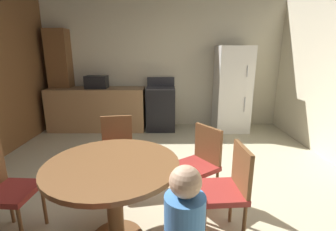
{
  "coord_description": "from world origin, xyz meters",
  "views": [
    {
      "loc": [
        0.06,
        -2.29,
        1.64
      ],
      "look_at": [
        0.09,
        0.67,
        0.86
      ],
      "focal_mm": 25.78,
      "sensor_mm": 36.0,
      "label": 1
    }
  ],
  "objects_px": {
    "refrigerator": "(232,89)",
    "dining_table": "(113,181)",
    "chair_northeast": "(200,161)",
    "chair_east": "(228,186)",
    "microwave": "(97,82)",
    "chair_north": "(117,147)",
    "chair_west": "(3,187)",
    "oven_range": "(161,108)"
  },
  "relations": [
    {
      "from": "dining_table",
      "to": "chair_northeast",
      "type": "height_order",
      "value": "chair_northeast"
    },
    {
      "from": "dining_table",
      "to": "chair_northeast",
      "type": "xyz_separation_m",
      "value": [
        0.81,
        0.57,
        -0.09
      ]
    },
    {
      "from": "refrigerator",
      "to": "microwave",
      "type": "height_order",
      "value": "refrigerator"
    },
    {
      "from": "dining_table",
      "to": "chair_west",
      "type": "distance_m",
      "value": 0.99
    },
    {
      "from": "chair_northeast",
      "to": "chair_north",
      "type": "relative_size",
      "value": 1.0
    },
    {
      "from": "microwave",
      "to": "chair_west",
      "type": "height_order",
      "value": "microwave"
    },
    {
      "from": "dining_table",
      "to": "chair_west",
      "type": "bearing_deg",
      "value": 176.08
    },
    {
      "from": "oven_range",
      "to": "chair_north",
      "type": "distance_m",
      "value": 2.33
    },
    {
      "from": "chair_northeast",
      "to": "chair_east",
      "type": "bearing_deg",
      "value": 74.22
    },
    {
      "from": "oven_range",
      "to": "chair_northeast",
      "type": "bearing_deg",
      "value": -79.84
    },
    {
      "from": "chair_east",
      "to": "microwave",
      "type": "bearing_deg",
      "value": -61.53
    },
    {
      "from": "chair_north",
      "to": "oven_range",
      "type": "bearing_deg",
      "value": 158.45
    },
    {
      "from": "microwave",
      "to": "dining_table",
      "type": "xyz_separation_m",
      "value": [
        1.01,
        -3.25,
        -0.43
      ]
    },
    {
      "from": "oven_range",
      "to": "chair_north",
      "type": "bearing_deg",
      "value": -102.12
    },
    {
      "from": "oven_range",
      "to": "refrigerator",
      "type": "distance_m",
      "value": 1.56
    },
    {
      "from": "chair_east",
      "to": "refrigerator",
      "type": "bearing_deg",
      "value": -108.66
    },
    {
      "from": "microwave",
      "to": "chair_north",
      "type": "distance_m",
      "value": 2.48
    },
    {
      "from": "refrigerator",
      "to": "chair_northeast",
      "type": "height_order",
      "value": "refrigerator"
    },
    {
      "from": "refrigerator",
      "to": "dining_table",
      "type": "distance_m",
      "value": 3.69
    },
    {
      "from": "microwave",
      "to": "chair_west",
      "type": "bearing_deg",
      "value": -89.51
    },
    {
      "from": "chair_east",
      "to": "chair_west",
      "type": "relative_size",
      "value": 1.0
    },
    {
      "from": "refrigerator",
      "to": "chair_west",
      "type": "distance_m",
      "value": 4.22
    },
    {
      "from": "dining_table",
      "to": "chair_west",
      "type": "xyz_separation_m",
      "value": [
        -0.99,
        0.07,
        -0.09
      ]
    },
    {
      "from": "microwave",
      "to": "chair_northeast",
      "type": "xyz_separation_m",
      "value": [
        1.82,
        -2.68,
        -0.53
      ]
    },
    {
      "from": "dining_table",
      "to": "chair_west",
      "type": "relative_size",
      "value": 1.28
    },
    {
      "from": "dining_table",
      "to": "chair_east",
      "type": "bearing_deg",
      "value": 3.65
    },
    {
      "from": "chair_west",
      "to": "chair_north",
      "type": "bearing_deg",
      "value": 51.68
    },
    {
      "from": "chair_northeast",
      "to": "chair_north",
      "type": "xyz_separation_m",
      "value": [
        -0.97,
        0.4,
        0.0
      ]
    },
    {
      "from": "refrigerator",
      "to": "chair_west",
      "type": "relative_size",
      "value": 2.02
    },
    {
      "from": "dining_table",
      "to": "chair_east",
      "type": "xyz_separation_m",
      "value": [
        0.99,
        0.06,
        -0.09
      ]
    },
    {
      "from": "refrigerator",
      "to": "chair_west",
      "type": "height_order",
      "value": "refrigerator"
    },
    {
      "from": "oven_range",
      "to": "chair_east",
      "type": "distance_m",
      "value": 3.25
    },
    {
      "from": "chair_northeast",
      "to": "oven_range",
      "type": "bearing_deg",
      "value": -115.04
    },
    {
      "from": "refrigerator",
      "to": "chair_east",
      "type": "height_order",
      "value": "refrigerator"
    },
    {
      "from": "refrigerator",
      "to": "chair_northeast",
      "type": "distance_m",
      "value": 2.84
    },
    {
      "from": "chair_north",
      "to": "chair_west",
      "type": "height_order",
      "value": "same"
    },
    {
      "from": "dining_table",
      "to": "chair_northeast",
      "type": "distance_m",
      "value": 0.99
    },
    {
      "from": "microwave",
      "to": "chair_north",
      "type": "relative_size",
      "value": 0.51
    },
    {
      "from": "chair_northeast",
      "to": "microwave",
      "type": "bearing_deg",
      "value": -90.99
    },
    {
      "from": "oven_range",
      "to": "chair_west",
      "type": "distance_m",
      "value": 3.44
    },
    {
      "from": "dining_table",
      "to": "oven_range",
      "type": "bearing_deg",
      "value": 84.26
    },
    {
      "from": "oven_range",
      "to": "microwave",
      "type": "relative_size",
      "value": 2.5
    }
  ]
}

